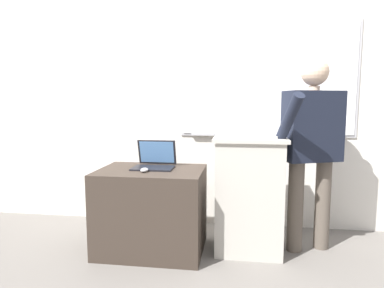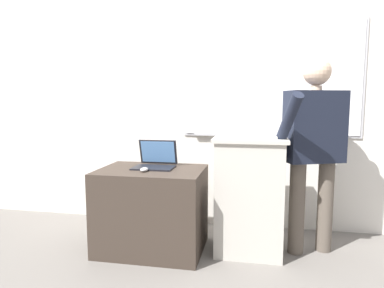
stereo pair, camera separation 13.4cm
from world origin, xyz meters
name	(u,v)px [view 1 (the left image)]	position (x,y,z in m)	size (l,w,h in m)	color
ground_plane	(212,272)	(0.00, 0.00, 0.00)	(30.00, 30.00, 0.00)	slate
back_wall	(224,82)	(0.01, 1.11, 1.48)	(6.40, 0.17, 2.95)	silver
lectern_podium	(249,194)	(0.27, 0.45, 0.50)	(0.60, 0.52, 0.99)	#BCB7AD
side_desk	(152,210)	(-0.55, 0.32, 0.35)	(0.88, 0.64, 0.71)	#382D26
person_presenter	(312,140)	(0.79, 0.52, 0.96)	(0.64, 0.66, 1.63)	brown
laptop	(155,160)	(-0.54, 0.42, 0.77)	(0.35, 0.30, 0.23)	black
wireless_keyboard	(252,136)	(0.28, 0.38, 1.00)	(0.39, 0.15, 0.02)	beige
computer_mouse_by_laptop	(144,170)	(-0.58, 0.21, 0.73)	(0.06, 0.10, 0.03)	#BCBCC1
computer_mouse_by_keyboard	(281,136)	(0.52, 0.37, 1.00)	(0.06, 0.10, 0.03)	silver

